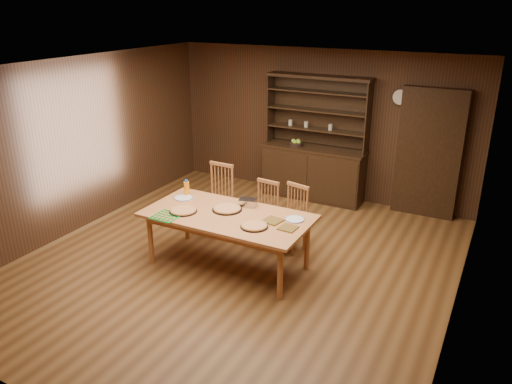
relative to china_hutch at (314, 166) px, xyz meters
The scene contains 20 objects.
floor 2.82m from the china_hutch, 89.99° to the right, with size 6.00×6.00×0.00m, color brown.
room_shell 2.92m from the china_hutch, 89.99° to the right, with size 6.00×6.00×6.00m.
china_hutch is the anchor object (origin of this frame).
doorway 1.96m from the china_hutch, ahead, with size 1.00×0.18×2.10m, color black.
wall_clock 1.89m from the china_hutch, ahead, with size 0.30×0.05×0.30m.
dining_table 2.87m from the china_hutch, 91.52° to the right, with size 2.18×1.09×0.75m.
chair_left 2.10m from the china_hutch, 111.61° to the right, with size 0.45×0.43×1.06m.
chair_center 2.00m from the china_hutch, 89.05° to the right, with size 0.42×0.40×0.94m.
chair_right 2.05m from the china_hutch, 76.35° to the right, with size 0.47×0.45×0.95m.
pizza_left 3.13m from the china_hutch, 101.67° to the right, with size 0.37×0.37×0.04m.
pizza_right 3.08m from the china_hutch, 82.20° to the right, with size 0.35×0.35×0.04m.
pizza_center 2.75m from the china_hutch, 93.16° to the right, with size 0.40×0.40×0.04m.
cooling_rack 3.38m from the china_hutch, 102.56° to the right, with size 0.32×0.32×0.01m, color green, non-canonical shape.
plate_left 2.82m from the china_hutch, 108.77° to the right, with size 0.27×0.27×0.02m.
plate_right 2.74m from the china_hutch, 73.59° to the right, with size 0.25×0.25×0.02m.
foil_dish 2.49m from the china_hutch, 89.55° to the right, with size 0.23×0.17×0.09m, color silver.
juice_bottle 2.72m from the china_hutch, 110.20° to the right, with size 0.08×0.08×0.23m.
pot_holder_a 3.01m from the china_hutch, 74.50° to the right, with size 0.21×0.21×0.02m, color #A62212.
pot_holder_b 2.84m from the china_hutch, 79.02° to the right, with size 0.22×0.22×0.02m, color #A62212.
fruit_bowl 0.51m from the china_hutch, 168.19° to the right, with size 0.25×0.25×0.12m.
Camera 1 is at (3.01, -5.19, 3.35)m, focal length 35.00 mm.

